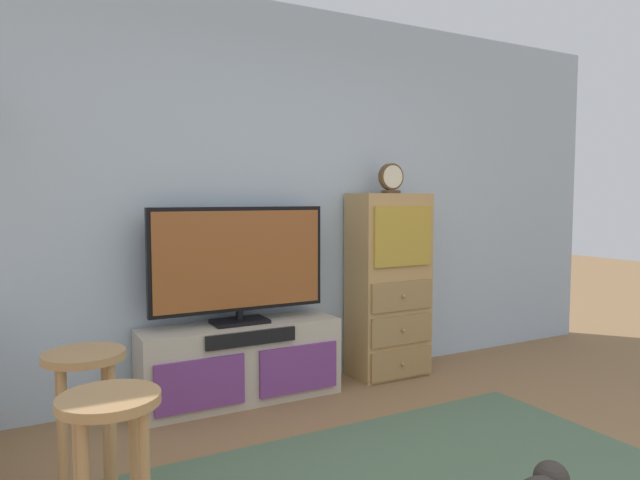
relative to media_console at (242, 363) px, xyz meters
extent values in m
cube|color=#A8BCD1|center=(0.30, 0.27, 1.09)|extent=(6.40, 0.12, 2.70)
cube|color=#BCB29E|center=(0.00, 0.01, 0.00)|extent=(1.32, 0.36, 0.52)
cube|color=#70387F|center=(-0.33, -0.18, -0.04)|extent=(0.56, 0.02, 0.31)
cube|color=#70387F|center=(0.33, -0.18, -0.04)|extent=(0.56, 0.02, 0.31)
cube|color=black|center=(0.00, -0.18, 0.20)|extent=(0.60, 0.02, 0.09)
cube|color=black|center=(0.00, 0.03, 0.27)|extent=(0.36, 0.22, 0.02)
cylinder|color=black|center=(0.00, 0.03, 0.31)|extent=(0.05, 0.05, 0.06)
cube|color=black|center=(0.00, 0.03, 0.69)|extent=(1.18, 0.05, 0.68)
cube|color=brown|center=(0.00, 0.00, 0.69)|extent=(1.13, 0.01, 0.63)
cube|color=tan|center=(1.18, 0.02, 0.43)|extent=(0.58, 0.34, 1.38)
cube|color=#9C7949|center=(1.18, -0.16, -0.13)|extent=(0.53, 0.02, 0.21)
sphere|color=olive|center=(1.18, -0.18, -0.13)|extent=(0.03, 0.03, 0.03)
cube|color=#9C7949|center=(1.18, -0.16, 0.12)|extent=(0.53, 0.02, 0.21)
sphere|color=olive|center=(1.18, -0.18, 0.12)|extent=(0.03, 0.03, 0.03)
cube|color=#9C7949|center=(1.18, -0.16, 0.37)|extent=(0.53, 0.02, 0.21)
sphere|color=olive|center=(1.18, -0.18, 0.37)|extent=(0.03, 0.03, 0.03)
cube|color=#B79333|center=(1.18, -0.16, 0.81)|extent=(0.49, 0.02, 0.43)
cube|color=#4C3823|center=(1.19, 0.00, 1.13)|extent=(0.12, 0.08, 0.02)
cylinder|color=brown|center=(1.19, 0.00, 1.24)|extent=(0.20, 0.04, 0.20)
cylinder|color=beige|center=(1.19, -0.03, 1.24)|extent=(0.17, 0.01, 0.17)
cylinder|color=#A37A4C|center=(-0.93, -1.40, 0.07)|extent=(0.04, 0.04, 0.65)
cylinder|color=#A37A4C|center=(-1.02, -1.50, 0.41)|extent=(0.34, 0.34, 0.03)
cylinder|color=#A37A4C|center=(-1.14, -1.00, 0.07)|extent=(0.04, 0.04, 0.66)
cylinder|color=#A37A4C|center=(-0.95, -1.00, 0.07)|extent=(0.04, 0.04, 0.66)
cylinder|color=#A37A4C|center=(-1.14, -0.81, 0.07)|extent=(0.04, 0.04, 0.66)
cylinder|color=#A37A4C|center=(-0.95, -0.81, 0.07)|extent=(0.04, 0.04, 0.66)
cylinder|color=#A37A4C|center=(-1.04, -0.91, 0.41)|extent=(0.34, 0.34, 0.03)
sphere|color=#332D28|center=(0.69, -1.89, -0.10)|extent=(0.15, 0.15, 0.15)
camera|label=1|loc=(-1.27, -3.46, 1.09)|focal=31.67mm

